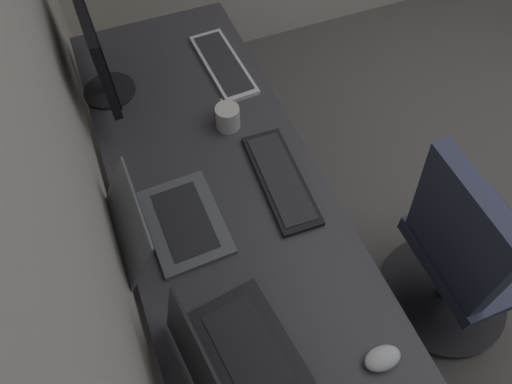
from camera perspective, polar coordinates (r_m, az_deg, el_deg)
wall_back at (r=0.87m, az=-24.49°, el=-6.62°), size 4.47×0.10×2.60m
desk at (r=1.51m, az=-1.78°, el=-6.54°), size 2.36×0.69×0.73m
drawer_pedestal at (r=1.89m, az=-4.71°, el=-5.66°), size 0.40×0.51×0.69m
monitor_primary at (r=1.78m, az=-19.57°, el=17.19°), size 0.54×0.20×0.41m
laptop_leftmost at (r=1.27m, az=-3.44°, el=-19.45°), size 0.37×0.32×0.23m
laptop_left at (r=1.45m, az=-11.50°, el=-3.70°), size 0.34×0.34×0.21m
keyboard_main at (r=1.56m, az=3.10°, el=1.62°), size 0.43×0.16×0.02m
keyboard_spare at (r=1.95m, az=-4.10°, el=15.53°), size 0.43×0.16×0.02m
mouse_main at (r=1.34m, az=15.41°, el=-19.25°), size 0.06×0.10×0.03m
coffee_mug at (r=1.69m, az=-3.56°, el=9.30°), size 0.13×0.09×0.09m
office_chair at (r=1.88m, az=24.16°, el=-7.61°), size 0.56×0.56×0.97m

